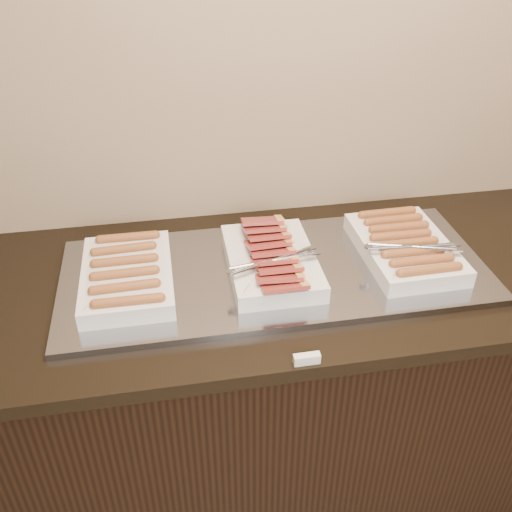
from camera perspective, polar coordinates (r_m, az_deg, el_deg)
The scene contains 6 objects.
counter at distance 1.93m, azimuth 1.14°, elevation -12.75°, with size 2.06×0.76×0.90m.
warming_tray at distance 1.63m, azimuth 1.91°, elevation -1.56°, with size 1.20×0.50×0.02m, color gray.
dish_left at distance 1.58m, azimuth -12.76°, elevation -1.88°, with size 0.24×0.36×0.07m.
dish_center at distance 1.60m, azimuth 1.55°, elevation -0.39°, with size 0.27×0.39×0.09m.
dish_right at distance 1.71m, azimuth 14.68°, elevation 0.89°, with size 0.27×0.37×0.08m.
label_holder at distance 1.36m, azimuth 5.10°, elevation -10.21°, with size 0.06×0.02×0.03m, color silver.
Camera 1 is at (-0.27, 0.84, 1.86)m, focal length 40.00 mm.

